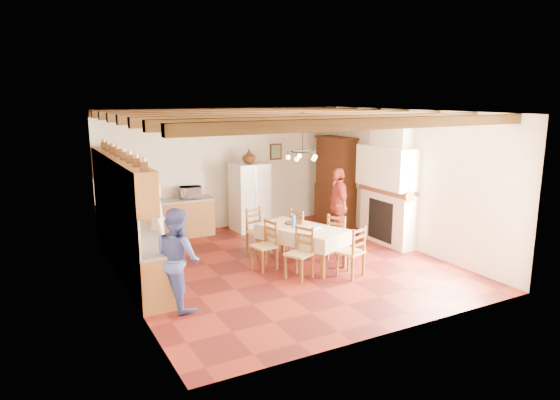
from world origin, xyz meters
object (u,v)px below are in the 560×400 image
object	(u,v)px
chair_left_near	(299,253)
chair_end_near	(351,251)
chair_right_far	(302,231)
dining_table	(302,231)
person_woman_blue	(178,258)
person_woman_red	(338,205)
chair_end_far	(259,231)
chair_left_far	(264,245)
microwave	(191,192)
person_man	(157,229)
hutch	(335,181)
refrigerator	(250,197)
chair_right_near	(340,237)

from	to	relation	value
chair_left_near	chair_end_near	xyz separation A→B (m)	(0.91, -0.34, 0.00)
chair_right_far	dining_table	bearing A→B (deg)	135.40
chair_right_far	person_woman_blue	distance (m)	3.50
chair_end_near	person_woman_red	xyz separation A→B (m)	(1.03, 1.92, 0.38)
chair_left_near	chair_end_far	world-z (taller)	same
dining_table	chair_left_far	xyz separation A→B (m)	(-0.79, 0.09, -0.20)
chair_end_near	microwave	bearing A→B (deg)	-86.60
chair_right_far	chair_end_near	world-z (taller)	same
person_man	person_woman_blue	distance (m)	1.56
hutch	chair_end_far	distance (m)	3.16
chair_end_near	person_man	size ratio (longest dim) A/B	0.54
hutch	person_woman_blue	distance (m)	6.07
hutch	chair_left_far	bearing A→B (deg)	-143.78
refrigerator	chair_left_near	world-z (taller)	refrigerator
refrigerator	person_man	bearing A→B (deg)	-146.90
hutch	person_woman_red	bearing A→B (deg)	-121.35
chair_left_near	hutch	bearing A→B (deg)	112.30
person_woman_blue	person_woman_red	size ratio (longest dim) A/B	0.94
chair_end_far	dining_table	bearing A→B (deg)	-82.25
person_man	chair_right_far	bearing A→B (deg)	-82.62
chair_right_near	refrigerator	bearing A→B (deg)	-15.59
hutch	microwave	xyz separation A→B (m)	(-3.63, 0.73, -0.09)
chair_left_far	chair_end_near	bearing A→B (deg)	38.71
chair_end_near	person_woman_red	size ratio (longest dim) A/B	0.56
dining_table	person_man	bearing A→B (deg)	165.27
chair_right_near	chair_right_far	xyz separation A→B (m)	(-0.44, 0.75, 0.00)
chair_right_near	person_woman_red	xyz separation A→B (m)	(0.66, 1.04, 0.38)
refrigerator	chair_left_near	xyz separation A→B (m)	(-0.64, -3.50, -0.36)
chair_left_near	person_woman_red	world-z (taller)	person_woman_red
chair_left_far	person_man	world-z (taller)	person_man
chair_right_near	chair_end_far	bearing A→B (deg)	18.75
chair_left_near	chair_right_far	size ratio (longest dim) A/B	1.00
chair_right_near	chair_right_far	world-z (taller)	same
chair_left_near	chair_right_far	xyz separation A→B (m)	(0.84, 1.29, 0.00)
chair_left_near	person_woman_red	xyz separation A→B (m)	(1.94, 1.58, 0.38)
chair_right_far	person_woman_blue	world-z (taller)	person_woman_blue
refrigerator	chair_end_near	size ratio (longest dim) A/B	1.74
chair_right_far	refrigerator	bearing A→B (deg)	-7.71
chair_left_far	chair_end_far	world-z (taller)	same
chair_end_near	chair_end_far	xyz separation A→B (m)	(-0.89, 2.07, 0.00)
refrigerator	dining_table	size ratio (longest dim) A/B	0.86
chair_left_near	person_man	world-z (taller)	person_man
chair_left_far	chair_left_near	bearing A→B (deg)	14.38
chair_right_near	microwave	size ratio (longest dim) A/B	1.91
chair_right_near	person_woman_red	world-z (taller)	person_woman_red
chair_right_far	person_woman_red	size ratio (longest dim) A/B	0.56
refrigerator	chair_left_far	distance (m)	2.94
chair_right_near	chair_end_far	xyz separation A→B (m)	(-1.26, 1.19, 0.00)
chair_left_far	chair_right_far	bearing A→B (deg)	104.46
chair_end_near	microwave	size ratio (longest dim) A/B	1.91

